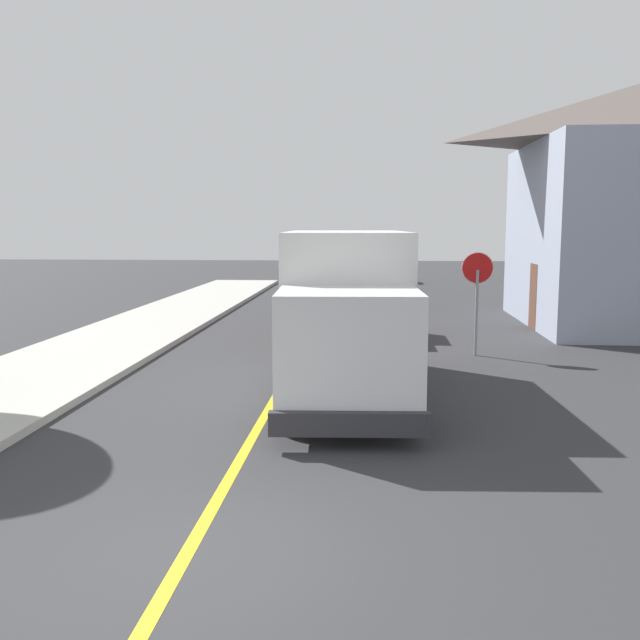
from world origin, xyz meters
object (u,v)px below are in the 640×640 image
at_px(parked_car_furthest, 383,268).
at_px(parked_car_far, 376,275).
at_px(parked_car_mid, 367,288).
at_px(box_truck, 347,304).
at_px(stop_sign, 477,283).
at_px(parked_car_near, 369,309).

bearing_deg(parked_car_furthest, parked_car_far, -94.16).
bearing_deg(parked_car_mid, box_truck, -91.07).
xyz_separation_m(parked_car_furthest, stop_sign, (2.07, -23.59, 1.06)).
distance_m(parked_car_mid, parked_car_far, 7.48).
bearing_deg(parked_car_furthest, stop_sign, -84.97).
bearing_deg(parked_car_furthest, parked_car_near, -91.93).
bearing_deg(parked_car_near, box_truck, -93.12).
distance_m(box_truck, parked_car_furthest, 27.86).
height_order(box_truck, parked_car_far, box_truck).
distance_m(parked_car_furthest, stop_sign, 23.70).
distance_m(box_truck, parked_car_far, 22.25).
height_order(parked_car_furthest, stop_sign, stop_sign).
bearing_deg(parked_car_mid, parked_car_far, 86.86).
height_order(box_truck, parked_car_near, box_truck).
height_order(parked_car_far, parked_car_furthest, same).
bearing_deg(parked_car_mid, parked_car_near, -88.93).
distance_m(parked_car_near, parked_car_furthest, 20.30).
xyz_separation_m(box_truck, parked_car_near, (0.41, 7.54, -0.97)).
relative_size(parked_car_far, stop_sign, 1.66).
xyz_separation_m(parked_car_near, stop_sign, (2.76, -3.30, 1.06)).
bearing_deg(parked_car_mid, stop_sign, -74.62).
xyz_separation_m(box_truck, parked_car_far, (0.69, 22.22, -0.97)).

